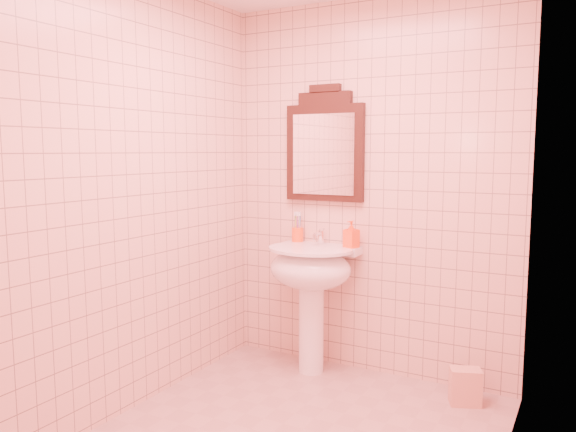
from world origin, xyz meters
The scene contains 7 objects.
back_wall centered at (0.00, 1.10, 1.25)m, with size 2.00×0.02×2.50m, color beige.
pedestal_sink centered at (-0.32, 0.87, 0.66)m, with size 0.58×0.58×0.86m.
faucet centered at (-0.32, 1.01, 0.92)m, with size 0.04×0.16×0.11m.
mirror centered at (-0.32, 1.07, 1.53)m, with size 0.57×0.06×0.79m.
toothbrush_cup centered at (-0.51, 1.05, 0.92)m, with size 0.08×0.08×0.19m.
soap_dispenser centered at (-0.09, 1.00, 0.95)m, with size 0.08×0.08×0.18m, color #FF4715.
towel centered at (0.71, 0.87, 0.11)m, with size 0.18×0.12×0.22m, color #E3A385.
Camera 1 is at (1.32, -2.44, 1.51)m, focal length 35.00 mm.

